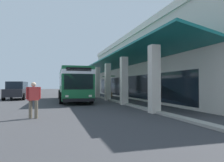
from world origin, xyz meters
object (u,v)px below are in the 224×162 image
pedestrian (33,98)px  potted_palm (109,91)px  transit_bus (73,83)px  parked_suv_charcoal (17,90)px

pedestrian → potted_palm: 18.78m
transit_bus → parked_suv_charcoal: size_ratio=2.30×
transit_bus → potted_palm: 8.00m
parked_suv_charcoal → pedestrian: size_ratio=2.80×
potted_palm → pedestrian: bearing=-26.1°
transit_bus → pedestrian: 11.43m
parked_suv_charcoal → pedestrian: 15.02m
parked_suv_charcoal → pedestrian: (14.72, 2.97, -0.03)m
parked_suv_charcoal → transit_bus: bearing=57.7°
transit_bus → pedestrian: size_ratio=6.44×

